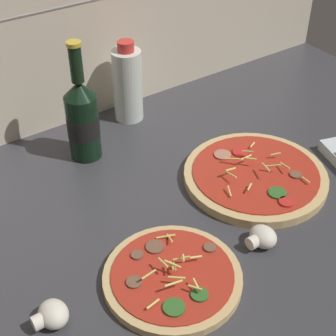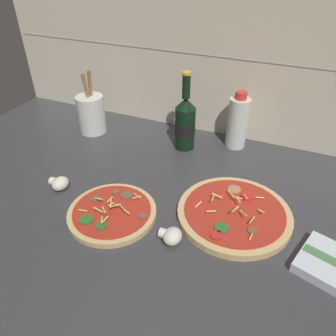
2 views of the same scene
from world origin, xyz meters
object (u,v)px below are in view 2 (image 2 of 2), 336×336
at_px(pizza_far, 234,213).
at_px(utensil_crock, 91,114).
at_px(pizza_near, 112,212).
at_px(dish_towel, 332,266).
at_px(oil_bottle, 238,122).
at_px(mushroom_left, 60,183).
at_px(mushroom_right, 171,236).
at_px(beer_bottle, 185,122).

xyz_separation_m(pizza_far, utensil_crock, (-0.59, 0.25, 0.06)).
distance_m(pizza_near, utensil_crock, 0.48).
height_order(pizza_far, dish_towel, pizza_far).
relative_size(pizza_near, oil_bottle, 1.17).
bearing_deg(mushroom_left, oil_bottle, 47.49).
height_order(mushroom_left, mushroom_right, same).
relative_size(mushroom_left, dish_towel, 0.33).
xyz_separation_m(pizza_near, beer_bottle, (0.05, 0.39, 0.08)).
relative_size(mushroom_left, mushroom_right, 1.02).
bearing_deg(mushroom_right, dish_towel, 10.33).
relative_size(beer_bottle, utensil_crock, 1.15).
distance_m(pizza_near, dish_towel, 0.52).
height_order(beer_bottle, utensil_crock, beer_bottle).
bearing_deg(utensil_crock, mushroom_left, -71.74).
xyz_separation_m(pizza_near, mushroom_left, (-0.19, 0.04, 0.01)).
distance_m(beer_bottle, utensil_crock, 0.35).
relative_size(mushroom_right, utensil_crock, 0.24).
distance_m(utensil_crock, dish_towel, 0.89).
xyz_separation_m(oil_bottle, utensil_crock, (-0.51, -0.11, -0.02)).
relative_size(pizza_far, oil_bottle, 1.50).
xyz_separation_m(pizza_near, mushroom_right, (0.17, -0.02, 0.01)).
bearing_deg(beer_bottle, mushroom_left, -124.23).
height_order(beer_bottle, mushroom_left, beer_bottle).
bearing_deg(pizza_far, mushroom_right, -128.95).
height_order(mushroom_left, utensil_crock, utensil_crock).
height_order(mushroom_right, dish_towel, mushroom_right).
relative_size(pizza_near, mushroom_right, 4.19).
distance_m(mushroom_left, mushroom_right, 0.37).
distance_m(beer_bottle, oil_bottle, 0.18).
xyz_separation_m(beer_bottle, dish_towel, (0.47, -0.35, -0.08)).
bearing_deg(oil_bottle, utensil_crock, -168.14).
xyz_separation_m(beer_bottle, mushroom_right, (0.13, -0.42, -0.07)).
height_order(pizza_far, utensil_crock, utensil_crock).
bearing_deg(mushroom_right, utensil_crock, 140.96).
xyz_separation_m(mushroom_left, utensil_crock, (-0.11, 0.33, 0.05)).
bearing_deg(pizza_near, mushroom_left, 169.33).
bearing_deg(dish_towel, beer_bottle, 143.46).
relative_size(pizza_far, mushroom_right, 5.34).
height_order(pizza_near, pizza_far, same).
height_order(pizza_near, mushroom_left, pizza_near).
distance_m(beer_bottle, mushroom_left, 0.44).
bearing_deg(pizza_near, utensil_crock, 129.67).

